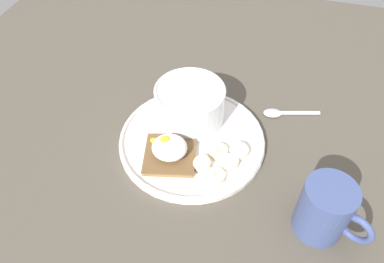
{
  "coord_description": "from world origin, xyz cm",
  "views": [
    {
      "loc": [
        -12.24,
        42.52,
        53.13
      ],
      "look_at": [
        0.0,
        0.0,
        5.0
      ],
      "focal_mm": 35.0,
      "sensor_mm": 36.0,
      "label": 1
    }
  ],
  "objects_px": {
    "spoon": "(284,113)",
    "banana_slice_right": "(215,176)",
    "banana_slice_front": "(218,152)",
    "oatmeal_bowl": "(190,104)",
    "banana_slice_inner": "(239,151)",
    "toast_slice": "(170,155)",
    "poached_egg": "(169,147)",
    "banana_slice_back": "(230,162)",
    "coffee_mug": "(326,210)",
    "banana_slice_left": "(202,164)"
  },
  "relations": [
    {
      "from": "banana_slice_front",
      "to": "spoon",
      "type": "xyz_separation_m",
      "value": [
        -0.1,
        -0.14,
        -0.01
      ]
    },
    {
      "from": "toast_slice",
      "to": "banana_slice_back",
      "type": "distance_m",
      "value": 0.1
    },
    {
      "from": "spoon",
      "to": "banana_slice_right",
      "type": "bearing_deg",
      "value": 64.26
    },
    {
      "from": "oatmeal_bowl",
      "to": "banana_slice_right",
      "type": "distance_m",
      "value": 0.15
    },
    {
      "from": "banana_slice_back",
      "to": "coffee_mug",
      "type": "height_order",
      "value": "coffee_mug"
    },
    {
      "from": "oatmeal_bowl",
      "to": "banana_slice_back",
      "type": "bearing_deg",
      "value": 137.29
    },
    {
      "from": "banana_slice_front",
      "to": "banana_slice_back",
      "type": "xyz_separation_m",
      "value": [
        -0.03,
        0.02,
        0.0
      ]
    },
    {
      "from": "oatmeal_bowl",
      "to": "banana_slice_inner",
      "type": "relative_size",
      "value": 2.93
    },
    {
      "from": "oatmeal_bowl",
      "to": "banana_slice_left",
      "type": "distance_m",
      "value": 0.12
    },
    {
      "from": "poached_egg",
      "to": "coffee_mug",
      "type": "relative_size",
      "value": 0.72
    },
    {
      "from": "poached_egg",
      "to": "coffee_mug",
      "type": "height_order",
      "value": "coffee_mug"
    },
    {
      "from": "oatmeal_bowl",
      "to": "spoon",
      "type": "xyz_separation_m",
      "value": [
        -0.17,
        -0.07,
        -0.04
      ]
    },
    {
      "from": "banana_slice_front",
      "to": "banana_slice_right",
      "type": "xyz_separation_m",
      "value": [
        -0.01,
        0.05,
        0.0
      ]
    },
    {
      "from": "toast_slice",
      "to": "poached_egg",
      "type": "relative_size",
      "value": 1.39
    },
    {
      "from": "banana_slice_left",
      "to": "spoon",
      "type": "bearing_deg",
      "value": -123.9
    },
    {
      "from": "banana_slice_back",
      "to": "banana_slice_inner",
      "type": "relative_size",
      "value": 0.7
    },
    {
      "from": "banana_slice_back",
      "to": "toast_slice",
      "type": "bearing_deg",
      "value": 6.92
    },
    {
      "from": "toast_slice",
      "to": "banana_slice_back",
      "type": "xyz_separation_m",
      "value": [
        -0.1,
        -0.01,
        0.0
      ]
    },
    {
      "from": "oatmeal_bowl",
      "to": "banana_slice_right",
      "type": "relative_size",
      "value": 2.78
    },
    {
      "from": "banana_slice_right",
      "to": "banana_slice_left",
      "type": "bearing_deg",
      "value": -30.91
    },
    {
      "from": "banana_slice_front",
      "to": "banana_slice_right",
      "type": "height_order",
      "value": "banana_slice_right"
    },
    {
      "from": "banana_slice_front",
      "to": "spoon",
      "type": "distance_m",
      "value": 0.17
    },
    {
      "from": "banana_slice_left",
      "to": "banana_slice_right",
      "type": "height_order",
      "value": "banana_slice_left"
    },
    {
      "from": "banana_slice_right",
      "to": "banana_slice_front",
      "type": "bearing_deg",
      "value": -81.77
    },
    {
      "from": "banana_slice_back",
      "to": "banana_slice_right",
      "type": "relative_size",
      "value": 0.67
    },
    {
      "from": "banana_slice_front",
      "to": "coffee_mug",
      "type": "height_order",
      "value": "coffee_mug"
    },
    {
      "from": "poached_egg",
      "to": "spoon",
      "type": "relative_size",
      "value": 0.68
    },
    {
      "from": "coffee_mug",
      "to": "banana_slice_back",
      "type": "bearing_deg",
      "value": -25.11
    },
    {
      "from": "oatmeal_bowl",
      "to": "banana_slice_inner",
      "type": "bearing_deg",
      "value": 149.52
    },
    {
      "from": "banana_slice_inner",
      "to": "spoon",
      "type": "distance_m",
      "value": 0.15
    },
    {
      "from": "poached_egg",
      "to": "coffee_mug",
      "type": "distance_m",
      "value": 0.26
    },
    {
      "from": "banana_slice_front",
      "to": "banana_slice_left",
      "type": "xyz_separation_m",
      "value": [
        0.02,
        0.04,
        0.0
      ]
    },
    {
      "from": "oatmeal_bowl",
      "to": "banana_slice_inner",
      "type": "distance_m",
      "value": 0.12
    },
    {
      "from": "banana_slice_front",
      "to": "toast_slice",
      "type": "bearing_deg",
      "value": 21.72
    },
    {
      "from": "toast_slice",
      "to": "coffee_mug",
      "type": "height_order",
      "value": "coffee_mug"
    },
    {
      "from": "oatmeal_bowl",
      "to": "banana_slice_right",
      "type": "bearing_deg",
      "value": 122.63
    },
    {
      "from": "toast_slice",
      "to": "spoon",
      "type": "bearing_deg",
      "value": -136.1
    },
    {
      "from": "banana_slice_back",
      "to": "oatmeal_bowl",
      "type": "bearing_deg",
      "value": -42.71
    },
    {
      "from": "toast_slice",
      "to": "banana_slice_back",
      "type": "bearing_deg",
      "value": -173.08
    },
    {
      "from": "banana_slice_inner",
      "to": "oatmeal_bowl",
      "type": "bearing_deg",
      "value": -30.48
    },
    {
      "from": "coffee_mug",
      "to": "banana_slice_front",
      "type": "bearing_deg",
      "value": -26.8
    },
    {
      "from": "toast_slice",
      "to": "coffee_mug",
      "type": "xyz_separation_m",
      "value": [
        -0.25,
        0.06,
        0.03
      ]
    },
    {
      "from": "banana_slice_front",
      "to": "banana_slice_inner",
      "type": "bearing_deg",
      "value": -165.75
    },
    {
      "from": "banana_slice_left",
      "to": "coffee_mug",
      "type": "relative_size",
      "value": 0.41
    },
    {
      "from": "banana_slice_left",
      "to": "banana_slice_right",
      "type": "relative_size",
      "value": 0.92
    },
    {
      "from": "banana_slice_back",
      "to": "poached_egg",
      "type": "bearing_deg",
      "value": 6.61
    },
    {
      "from": "banana_slice_left",
      "to": "banana_slice_right",
      "type": "distance_m",
      "value": 0.03
    },
    {
      "from": "oatmeal_bowl",
      "to": "coffee_mug",
      "type": "distance_m",
      "value": 0.29
    },
    {
      "from": "banana_slice_inner",
      "to": "spoon",
      "type": "height_order",
      "value": "banana_slice_inner"
    },
    {
      "from": "toast_slice",
      "to": "banana_slice_inner",
      "type": "relative_size",
      "value": 2.37
    }
  ]
}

